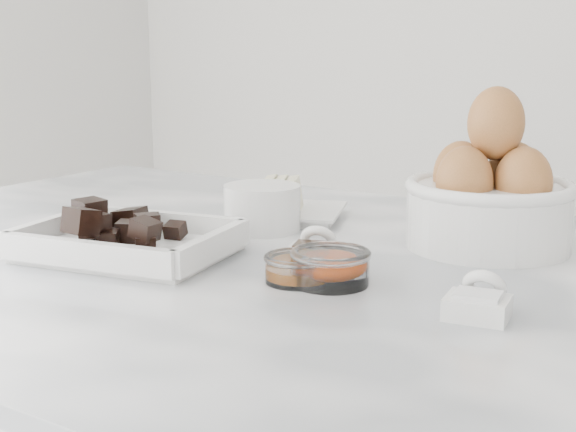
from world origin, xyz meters
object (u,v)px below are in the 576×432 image
(zest_bowl, at_px, (331,266))
(vanilla_spoon, at_px, (314,251))
(egg_bowl, at_px, (489,196))
(honey_bowl, at_px, (297,268))
(sugar_ramekin, at_px, (262,206))
(salt_spoon, at_px, (479,301))
(chocolate_dish, at_px, (128,235))
(butter_plate, at_px, (291,205))

(zest_bowl, height_order, vanilla_spoon, vanilla_spoon)
(egg_bowl, height_order, zest_bowl, egg_bowl)
(honey_bowl, bearing_deg, zest_bowl, 21.91)
(zest_bowl, relative_size, vanilla_spoon, 1.04)
(egg_bowl, bearing_deg, sugar_ramekin, -165.31)
(honey_bowl, distance_m, vanilla_spoon, 0.07)
(honey_bowl, height_order, vanilla_spoon, vanilla_spoon)
(honey_bowl, height_order, zest_bowl, zest_bowl)
(egg_bowl, bearing_deg, zest_bowl, -109.14)
(sugar_ramekin, bearing_deg, zest_bowl, -39.28)
(salt_spoon, bearing_deg, sugar_ramekin, 154.12)
(egg_bowl, bearing_deg, vanilla_spoon, -127.69)
(chocolate_dish, distance_m, vanilla_spoon, 0.21)
(honey_bowl, height_order, salt_spoon, salt_spoon)
(butter_plate, bearing_deg, vanilla_spoon, -50.73)
(chocolate_dish, xyz_separation_m, butter_plate, (0.05, 0.26, -0.01))
(sugar_ramekin, height_order, salt_spoon, sugar_ramekin)
(sugar_ramekin, bearing_deg, chocolate_dish, -105.88)
(chocolate_dish, relative_size, butter_plate, 1.46)
(zest_bowl, xyz_separation_m, vanilla_spoon, (-0.05, 0.06, -0.01))
(egg_bowl, bearing_deg, butter_plate, 178.57)
(honey_bowl, bearing_deg, egg_bowl, 65.30)
(chocolate_dish, distance_m, salt_spoon, 0.39)
(egg_bowl, relative_size, vanilla_spoon, 2.51)
(chocolate_dish, relative_size, vanilla_spoon, 3.24)
(zest_bowl, distance_m, salt_spoon, 0.15)
(honey_bowl, distance_m, zest_bowl, 0.03)
(butter_plate, xyz_separation_m, zest_bowl, (0.19, -0.23, 0.00))
(chocolate_dish, height_order, egg_bowl, egg_bowl)
(vanilla_spoon, bearing_deg, butter_plate, 129.27)
(chocolate_dish, height_order, zest_bowl, chocolate_dish)
(chocolate_dish, height_order, salt_spoon, chocolate_dish)
(honey_bowl, xyz_separation_m, salt_spoon, (0.18, 0.00, -0.00))
(chocolate_dish, bearing_deg, zest_bowl, 6.70)
(butter_plate, distance_m, honey_bowl, 0.29)
(zest_bowl, bearing_deg, vanilla_spoon, 133.09)
(egg_bowl, distance_m, zest_bowl, 0.24)
(chocolate_dish, xyz_separation_m, zest_bowl, (0.24, 0.03, -0.01))
(sugar_ramekin, xyz_separation_m, salt_spoon, (0.34, -0.17, -0.02))
(chocolate_dish, bearing_deg, butter_plate, 80.11)
(butter_plate, bearing_deg, honey_bowl, -55.97)
(butter_plate, xyz_separation_m, vanilla_spoon, (0.14, -0.17, -0.00))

